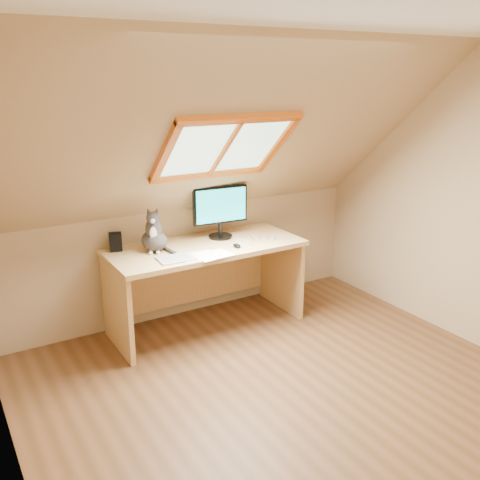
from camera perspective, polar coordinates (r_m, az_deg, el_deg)
ground at (r=3.82m, az=6.59°, el=-16.99°), size 3.50×3.50×0.00m
room_shell at (r=3.17m, az=8.49°, el=4.05°), size 3.52×3.52×2.41m
desk at (r=4.68m, az=-4.08°, el=-2.97°), size 1.66×0.73×0.76m
monitor at (r=4.67m, az=-2.11°, el=3.38°), size 0.50×0.21×0.46m
cat at (r=4.39m, az=-9.17°, el=0.49°), size 0.28×0.31×0.38m
desk_speaker at (r=4.49m, az=-13.14°, el=-0.20°), size 0.12×0.12×0.14m
graphics_tablet at (r=4.21m, az=-6.80°, el=-1.99°), size 0.30×0.22×0.01m
mouse at (r=4.47m, az=-0.34°, el=-0.61°), size 0.06×0.10×0.03m
papers at (r=4.28m, az=-3.28°, el=-1.63°), size 0.33×0.27×0.00m
cables at (r=4.65m, az=1.72°, el=-0.02°), size 0.51×0.26×0.01m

